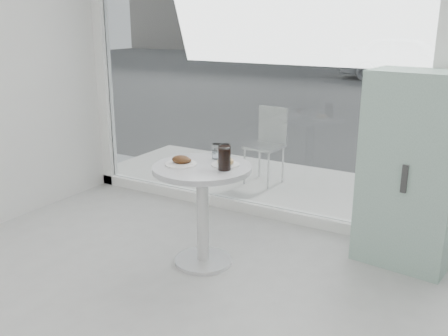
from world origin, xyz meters
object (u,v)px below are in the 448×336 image
Objects in this scene: mint_cabinet at (411,170)px; car_white at (409,58)px; patio_chair at (268,140)px; water_tumbler_a at (217,152)px; main_table at (202,194)px; plate_donut at (225,163)px; water_tumbler_b at (226,152)px; cola_glass at (224,158)px; plate_fritter at (182,161)px.

mint_cabinet is 0.37× the size of car_white.
patio_chair is at bearing 153.56° from mint_cabinet.
main_table is at bearing -88.47° from water_tumbler_a.
patio_chair is 4.02× the size of plate_donut.
mint_cabinet is 13.02× the size of water_tumbler_b.
car_white reaches higher than patio_chair.
cola_glass is (0.14, -0.26, 0.03)m from water_tumbler_b.
plate_fritter is at bearing -116.01° from water_tumbler_a.
plate_fritter is at bearing -142.21° from mint_cabinet.
patio_chair is 7.44× the size of water_tumbler_b.
water_tumbler_a is (-0.15, 0.12, 0.03)m from plate_donut.
cola_glass is at bearing -63.83° from plate_donut.
main_table is 4.49× the size of cola_glass.
car_white is at bearing 94.44° from main_table.
patio_chair is 3.58× the size of plate_fritter.
main_table is at bearing 22.84° from plate_fritter.
plate_fritter is 0.34m from cola_glass.
plate_donut is at bearing 27.47° from plate_fritter.
water_tumbler_a is at bearing 131.80° from cola_glass.
mint_cabinet is 1.37m from water_tumbler_b.
water_tumbler_a is at bearing -176.03° from car_white.
water_tumbler_a is at bearing 140.24° from plate_donut.
plate_fritter is (0.24, -1.96, 0.28)m from patio_chair.
patio_chair is 0.21× the size of car_white.
car_white is 22.80× the size of cola_glass.
plate_fritter is 2.00× the size of water_tumbler_a.
plate_fritter is at bearing -152.53° from plate_donut.
patio_chair reaches higher than plate_donut.
main_table is 3.34× the size of plate_fritter.
water_tumbler_a reaches higher than main_table.
main_table is 1.94m from patio_chair.
mint_cabinet is at bearing 31.79° from plate_donut.
mint_cabinet is at bearing 30.97° from plate_fritter.
water_tumbler_b is (1.05, -12.61, 0.15)m from car_white.
patio_chair is 10.98m from car_white.
water_tumbler_a is 0.07m from water_tumbler_b.
mint_cabinet reaches higher than patio_chair.
car_white reaches higher than main_table.
cola_glass is (0.05, -0.09, 0.06)m from plate_donut.
car_white is 35.26× the size of water_tumbler_b.
plate_fritter is at bearing -176.71° from car_white.
plate_donut is (0.14, 0.09, 0.24)m from main_table.
water_tumbler_b is at bearing 79.10° from main_table.
car_white is (-2.29, 12.06, -0.06)m from mint_cabinet.
main_table is 0.34m from water_tumbler_a.
cola_glass is (0.57, -1.91, 0.33)m from patio_chair.
car_white is 12.65m from water_tumbler_b.
car_white is 33.94× the size of water_tumbler_a.
plate_fritter is (-1.43, -0.86, 0.07)m from mint_cabinet.
mint_cabinet is at bearing 31.77° from main_table.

